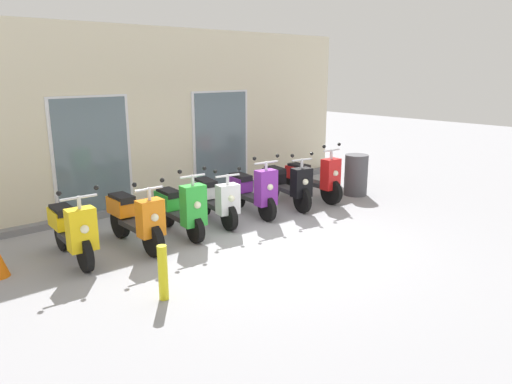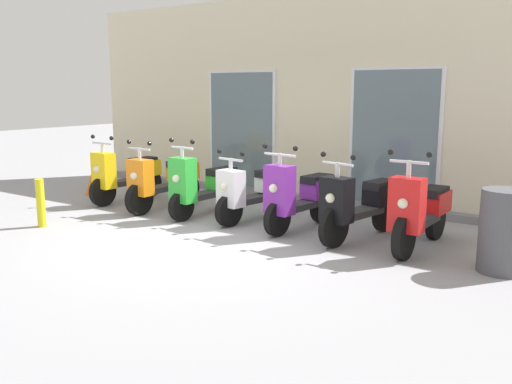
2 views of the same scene
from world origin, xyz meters
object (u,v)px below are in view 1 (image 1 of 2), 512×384
scooter_white (216,198)px  scooter_red (313,178)px  scooter_purple (253,190)px  scooter_orange (135,218)px  scooter_yellow (72,230)px  curb_bollard (163,273)px  trash_bin (356,175)px  scooter_green (181,208)px  scooter_black (287,183)px

scooter_white → scooter_red: (2.57, -0.08, 0.02)m
scooter_purple → scooter_white: bearing=174.9°
scooter_orange → scooter_yellow: bearing=176.0°
scooter_yellow → scooter_orange: size_ratio=0.94×
scooter_yellow → curb_bollard: bearing=-79.4°
scooter_yellow → scooter_red: size_ratio=0.94×
scooter_purple → scooter_red: 1.73m
scooter_white → curb_bollard: (-2.31, -2.05, -0.11)m
scooter_red → trash_bin: scooter_red is taller
scooter_green → scooter_white: (0.85, 0.16, -0.02)m
scooter_orange → curb_bollard: bearing=-108.0°
scooter_yellow → scooter_black: bearing=0.4°
scooter_white → scooter_red: size_ratio=0.91×
scooter_black → curb_bollard: scooter_black is taller
scooter_black → curb_bollard: size_ratio=2.38×
curb_bollard → scooter_purple: bearing=32.2°
scooter_orange → scooter_green: 0.85m
scooter_yellow → trash_bin: 6.27m
scooter_green → scooter_red: (3.41, 0.08, 0.00)m
scooter_orange → scooter_red: size_ratio=0.99×
scooter_green → trash_bin: 4.44m
scooter_yellow → curb_bollard: 1.99m
scooter_red → scooter_black: bearing=179.3°
curb_bollard → trash_bin: bearing=15.4°
scooter_black → scooter_red: (0.80, -0.01, -0.00)m
scooter_white → trash_bin: (3.59, -0.43, -0.00)m
scooter_white → scooter_black: bearing=-2.2°
curb_bollard → trash_bin: (5.90, 1.62, 0.11)m
scooter_white → scooter_purple: (0.83, -0.07, 0.03)m
scooter_green → scooter_purple: size_ratio=0.98×
scooter_red → scooter_yellow: bearing=-179.8°
scooter_green → scooter_purple: scooter_green is taller
scooter_black → scooter_red: size_ratio=1.01×
curb_bollard → scooter_green: bearing=52.3°
scooter_purple → curb_bollard: 3.72m
scooter_green → curb_bollard: scooter_green is taller
scooter_green → scooter_purple: bearing=2.9°
scooter_green → scooter_black: 2.61m
trash_bin → scooter_black: bearing=168.8°
trash_bin → scooter_green: bearing=176.5°
scooter_black → scooter_red: bearing=-0.7°
scooter_yellow → scooter_green: size_ratio=1.03×
scooter_yellow → curb_bollard: scooter_yellow is taller
scooter_green → curb_bollard: (-1.46, -1.89, -0.13)m
scooter_purple → scooter_black: (0.93, 0.01, -0.01)m
scooter_purple → curb_bollard: scooter_purple is taller
scooter_orange → scooter_green: bearing=0.4°
scooter_green → scooter_orange: bearing=-179.6°
scooter_yellow → scooter_purple: scooter_purple is taller
scooter_red → scooter_white: bearing=178.3°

